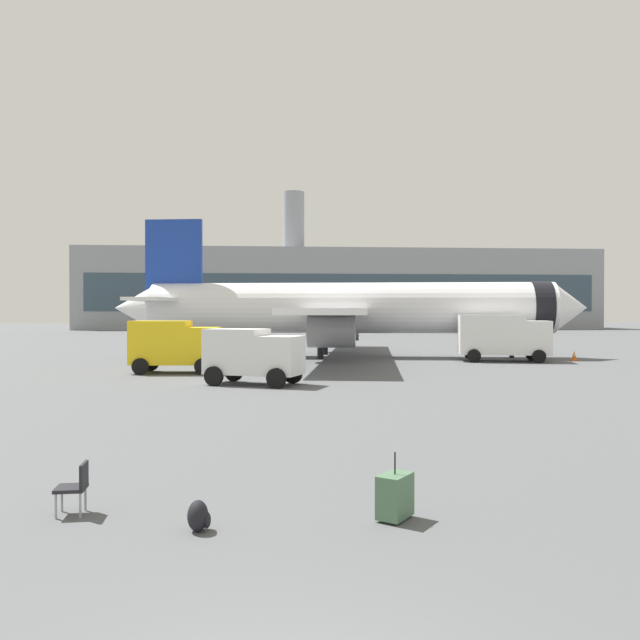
{
  "coord_description": "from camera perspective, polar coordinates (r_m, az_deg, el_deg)",
  "views": [
    {
      "loc": [
        -0.02,
        -4.96,
        3.38
      ],
      "look_at": [
        2.37,
        26.07,
        3.0
      ],
      "focal_mm": 36.36,
      "sensor_mm": 36.0,
      "label": 1
    }
  ],
  "objects": [
    {
      "name": "terminal_building",
      "position": [
        133.09,
        1.75,
        2.7
      ],
      "size": [
        102.95,
        18.32,
        27.87
      ],
      "color": "gray",
      "rests_on": "ground"
    },
    {
      "name": "airplane_at_gate",
      "position": [
        48.77,
        2.32,
        1.02
      ],
      "size": [
        35.71,
        32.36,
        10.5
      ],
      "color": "white",
      "rests_on": "ground"
    },
    {
      "name": "traveller_backpack",
      "position": [
        10.58,
        -10.61,
        -16.62
      ],
      "size": [
        0.36,
        0.4,
        0.48
      ],
      "color": "black",
      "rests_on": "ground"
    },
    {
      "name": "safety_cone_near",
      "position": [
        51.24,
        -2.14,
        -2.72
      ],
      "size": [
        0.44,
        0.44,
        0.66
      ],
      "color": "#F2590C",
      "rests_on": "ground"
    },
    {
      "name": "gate_chair",
      "position": [
        11.86,
        -20.71,
        -13.41
      ],
      "size": [
        0.51,
        0.51,
        0.86
      ],
      "color": "black",
      "rests_on": "ground"
    },
    {
      "name": "safety_cone_mid",
      "position": [
        37.14,
        -5.68,
        -3.95
      ],
      "size": [
        0.44,
        0.44,
        0.76
      ],
      "color": "#F2590C",
      "rests_on": "ground"
    },
    {
      "name": "cargo_van",
      "position": [
        30.32,
        -5.95,
        -2.96
      ],
      "size": [
        4.83,
        3.67,
        2.6
      ],
      "color": "white",
      "rests_on": "ground"
    },
    {
      "name": "service_truck",
      "position": [
        36.91,
        -12.67,
        -2.07
      ],
      "size": [
        4.93,
        2.79,
        2.9
      ],
      "color": "yellow",
      "rests_on": "ground"
    },
    {
      "name": "rolling_suitcase",
      "position": [
        10.98,
        6.61,
        -15.1
      ],
      "size": [
        0.71,
        0.75,
        1.1
      ],
      "color": "#476B4C",
      "rests_on": "ground"
    },
    {
      "name": "safety_cone_far",
      "position": [
        48.54,
        21.48,
        -2.95
      ],
      "size": [
        0.44,
        0.44,
        0.67
      ],
      "color": "#F2590C",
      "rests_on": "ground"
    },
    {
      "name": "fuel_truck",
      "position": [
        46.03,
        15.77,
        -1.33
      ],
      "size": [
        6.38,
        3.76,
        3.2
      ],
      "color": "white",
      "rests_on": "ground"
    }
  ]
}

